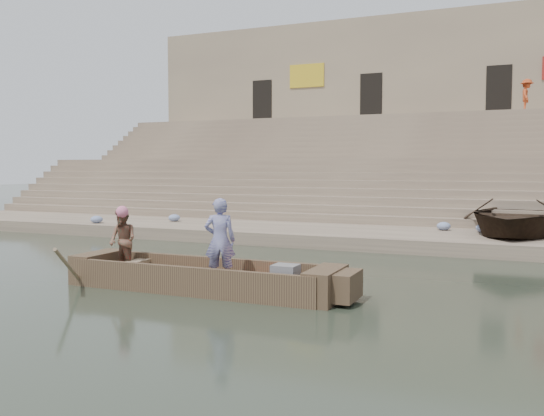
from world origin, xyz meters
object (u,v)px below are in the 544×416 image
Objects in this scene: main_rowboat at (202,284)px; beached_rowboat at (514,217)px; television at (285,275)px; pedestrian at (527,96)px; rowing_man at (123,240)px; standing_man at (220,240)px.

beached_rowboat is (5.55, 9.03, 0.83)m from main_rowboat.
television is (1.76, -0.00, 0.31)m from main_rowboat.
pedestrian reaches higher than main_rowboat.
pedestrian reaches higher than rowing_man.
pedestrian is (7.79, 22.73, 5.16)m from rowing_man.
standing_man is at bearing -16.92° from main_rowboat.
pedestrian is at bearing 92.67° from beached_rowboat.
main_rowboat is 1.79m from television.
standing_man is at bearing 11.25° from rowing_man.
main_rowboat is at bearing 166.95° from pedestrian.
rowing_man is (-2.45, 0.23, -0.15)m from standing_man.
pedestrian is at bearing -125.06° from standing_man.
rowing_man reaches higher than main_rowboat.
main_rowboat is at bearing -38.87° from standing_man.
standing_man is 0.31× the size of beached_rowboat.
standing_man is at bearing -173.56° from television.
beached_rowboat is at bearing -179.85° from pedestrian.
pedestrian reaches higher than standing_man.
main_rowboat is at bearing -117.82° from beached_rowboat.
rowing_man is 0.78× the size of pedestrian.
rowing_man reaches higher than television.
television is 0.09× the size of beached_rowboat.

